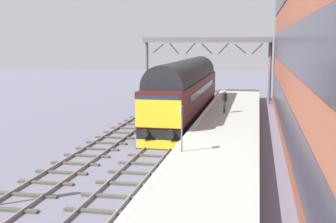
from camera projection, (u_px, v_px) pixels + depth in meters
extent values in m
plane|color=slate|center=(169.00, 138.00, 28.63)|extent=(140.00, 140.00, 0.00)
cube|color=slate|center=(158.00, 136.00, 28.75)|extent=(0.07, 60.00, 0.15)
cube|color=slate|center=(180.00, 137.00, 28.47)|extent=(0.07, 60.00, 0.15)
cube|color=#48493D|center=(98.00, 211.00, 16.04)|extent=(2.50, 0.26, 0.09)
cube|color=#48493D|center=(112.00, 196.00, 17.61)|extent=(2.50, 0.26, 0.09)
cube|color=#48493D|center=(124.00, 184.00, 19.19)|extent=(2.50, 0.26, 0.09)
cube|color=#48493D|center=(135.00, 173.00, 20.76)|extent=(2.50, 0.26, 0.09)
cube|color=#48493D|center=(143.00, 164.00, 22.33)|extent=(2.50, 0.26, 0.09)
cube|color=#48493D|center=(151.00, 156.00, 23.90)|extent=(2.50, 0.26, 0.09)
cube|color=#48493D|center=(158.00, 149.00, 25.47)|extent=(2.50, 0.26, 0.09)
cube|color=#48493D|center=(164.00, 143.00, 27.05)|extent=(2.50, 0.26, 0.09)
cube|color=#48493D|center=(169.00, 137.00, 28.62)|extent=(2.50, 0.26, 0.09)
cube|color=#48493D|center=(173.00, 132.00, 30.19)|extent=(2.50, 0.26, 0.09)
cube|color=#48493D|center=(178.00, 128.00, 31.76)|extent=(2.50, 0.26, 0.09)
cube|color=#48493D|center=(182.00, 124.00, 33.33)|extent=(2.50, 0.26, 0.09)
cube|color=#48493D|center=(185.00, 120.00, 34.91)|extent=(2.50, 0.26, 0.09)
cube|color=#48493D|center=(188.00, 117.00, 36.48)|extent=(2.50, 0.26, 0.09)
cube|color=#48493D|center=(191.00, 114.00, 38.05)|extent=(2.50, 0.26, 0.09)
cube|color=#48493D|center=(194.00, 111.00, 39.62)|extent=(2.50, 0.26, 0.09)
cube|color=#48493D|center=(196.00, 108.00, 41.19)|extent=(2.50, 0.26, 0.09)
cube|color=#48493D|center=(199.00, 106.00, 42.77)|extent=(2.50, 0.26, 0.09)
cube|color=#48493D|center=(201.00, 104.00, 44.34)|extent=(2.50, 0.26, 0.09)
cube|color=#48493D|center=(203.00, 101.00, 45.91)|extent=(2.50, 0.26, 0.09)
cube|color=#48493D|center=(205.00, 100.00, 47.48)|extent=(2.50, 0.26, 0.09)
cube|color=#48493D|center=(206.00, 98.00, 49.05)|extent=(2.50, 0.26, 0.09)
cube|color=#48493D|center=(208.00, 96.00, 50.63)|extent=(2.50, 0.26, 0.09)
cube|color=#48493D|center=(210.00, 94.00, 52.20)|extent=(2.50, 0.26, 0.09)
cube|color=#48493D|center=(211.00, 93.00, 53.77)|extent=(2.50, 0.26, 0.09)
cube|color=#48493D|center=(212.00, 91.00, 55.34)|extent=(2.50, 0.26, 0.09)
cube|color=#48493D|center=(214.00, 90.00, 56.91)|extent=(2.50, 0.26, 0.09)
cube|color=gray|center=(108.00, 134.00, 29.40)|extent=(0.07, 60.00, 0.15)
cube|color=gray|center=(129.00, 135.00, 29.12)|extent=(0.07, 60.00, 0.15)
cube|color=#49473A|center=(5.00, 209.00, 16.25)|extent=(2.50, 0.26, 0.09)
cube|color=#49473A|center=(27.00, 195.00, 17.78)|extent=(2.50, 0.26, 0.09)
cube|color=#49473A|center=(46.00, 183.00, 19.31)|extent=(2.50, 0.26, 0.09)
cube|color=#49473A|center=(61.00, 173.00, 20.84)|extent=(2.50, 0.26, 0.09)
cube|color=#49473A|center=(75.00, 164.00, 22.38)|extent=(2.50, 0.26, 0.09)
cube|color=#49473A|center=(87.00, 156.00, 23.91)|extent=(2.50, 0.26, 0.09)
cube|color=#49473A|center=(97.00, 149.00, 25.44)|extent=(2.50, 0.26, 0.09)
cube|color=#49473A|center=(106.00, 143.00, 26.97)|extent=(2.50, 0.26, 0.09)
cube|color=#49473A|center=(115.00, 138.00, 28.50)|extent=(2.50, 0.26, 0.09)
cube|color=#49473A|center=(122.00, 133.00, 30.03)|extent=(2.50, 0.26, 0.09)
cube|color=#49473A|center=(129.00, 128.00, 31.56)|extent=(2.50, 0.26, 0.09)
cube|color=#49473A|center=(135.00, 124.00, 33.09)|extent=(2.50, 0.26, 0.09)
cube|color=#49473A|center=(140.00, 121.00, 34.62)|extent=(2.50, 0.26, 0.09)
cube|color=#49473A|center=(145.00, 117.00, 36.15)|extent=(2.50, 0.26, 0.09)
cube|color=#49473A|center=(150.00, 114.00, 37.68)|extent=(2.50, 0.26, 0.09)
cube|color=#49473A|center=(154.00, 112.00, 39.21)|extent=(2.50, 0.26, 0.09)
cube|color=#49473A|center=(158.00, 109.00, 40.74)|extent=(2.50, 0.26, 0.09)
cube|color=#49473A|center=(162.00, 107.00, 42.27)|extent=(2.50, 0.26, 0.09)
cube|color=#49473A|center=(165.00, 104.00, 43.80)|extent=(2.50, 0.26, 0.09)
cube|color=#49473A|center=(168.00, 102.00, 45.33)|extent=(2.50, 0.26, 0.09)
cube|color=#49473A|center=(171.00, 100.00, 46.86)|extent=(2.50, 0.26, 0.09)
cube|color=#49473A|center=(174.00, 98.00, 48.40)|extent=(2.50, 0.26, 0.09)
cube|color=#49473A|center=(177.00, 97.00, 49.93)|extent=(2.50, 0.26, 0.09)
cube|color=#49473A|center=(179.00, 95.00, 51.46)|extent=(2.50, 0.26, 0.09)
cube|color=#49473A|center=(181.00, 94.00, 52.99)|extent=(2.50, 0.26, 0.09)
cube|color=#49473A|center=(184.00, 92.00, 54.52)|extent=(2.50, 0.26, 0.09)
cube|color=#49473A|center=(186.00, 91.00, 56.05)|extent=(2.50, 0.26, 0.09)
cube|color=#49473A|center=(188.00, 89.00, 57.58)|extent=(2.50, 0.26, 0.09)
cube|color=#AEB3A6|center=(226.00, 132.00, 27.85)|extent=(4.00, 44.00, 1.00)
cube|color=white|center=(196.00, 123.00, 28.13)|extent=(0.30, 44.00, 0.01)
cube|color=#333243|center=(283.00, 112.00, 26.03)|extent=(0.06, 37.94, 2.08)
cube|color=#333243|center=(286.00, 46.00, 25.47)|extent=(0.06, 37.94, 2.08)
cube|color=black|center=(186.00, 110.00, 34.97)|extent=(2.56, 19.49, 0.60)
cube|color=#4D1717|center=(186.00, 92.00, 34.76)|extent=(2.70, 19.49, 2.10)
cylinder|color=black|center=(186.00, 76.00, 34.58)|extent=(2.56, 17.93, 2.57)
cube|color=yellow|center=(158.00, 114.00, 25.30)|extent=(2.65, 0.08, 1.58)
cube|color=#232D3D|center=(158.00, 101.00, 25.21)|extent=(2.38, 0.04, 0.64)
cube|color=#232D3D|center=(203.00, 89.00, 34.45)|extent=(0.04, 13.64, 0.44)
cylinder|color=black|center=(144.00, 133.00, 25.41)|extent=(0.48, 0.35, 0.48)
cylinder|color=black|center=(170.00, 134.00, 25.12)|extent=(0.48, 0.35, 0.48)
cube|color=yellow|center=(158.00, 144.00, 25.50)|extent=(2.43, 0.36, 0.47)
cylinder|color=black|center=(165.00, 134.00, 27.33)|extent=(1.64, 1.04, 1.04)
cylinder|color=black|center=(168.00, 130.00, 28.40)|extent=(1.64, 1.04, 1.04)
cylinder|color=black|center=(172.00, 127.00, 29.47)|extent=(1.64, 1.04, 1.04)
cylinder|color=black|center=(196.00, 104.00, 40.56)|extent=(1.64, 1.04, 1.04)
cylinder|color=black|center=(197.00, 102.00, 41.62)|extent=(1.64, 1.04, 1.04)
cylinder|color=black|center=(199.00, 101.00, 42.69)|extent=(1.64, 1.04, 1.04)
cylinder|color=slate|center=(182.00, 129.00, 20.68)|extent=(0.08, 0.08, 2.10)
cube|color=white|center=(181.00, 110.00, 20.56)|extent=(0.05, 0.44, 0.36)
cube|color=black|center=(181.00, 110.00, 20.56)|extent=(0.01, 0.20, 0.24)
cylinder|color=#2D342F|center=(224.00, 107.00, 32.24)|extent=(0.13, 0.13, 0.84)
cylinder|color=#2D342F|center=(225.00, 107.00, 32.43)|extent=(0.13, 0.13, 0.84)
cylinder|color=black|center=(225.00, 97.00, 32.23)|extent=(0.34, 0.34, 0.56)
sphere|color=tan|center=(225.00, 91.00, 32.17)|extent=(0.22, 0.22, 0.22)
cylinder|color=black|center=(224.00, 97.00, 32.03)|extent=(0.09, 0.09, 0.52)
cylinder|color=black|center=(225.00, 97.00, 32.43)|extent=(0.09, 0.09, 0.52)
cylinder|color=slate|center=(147.00, 72.00, 46.09)|extent=(0.36, 0.36, 5.97)
cylinder|color=slate|center=(269.00, 74.00, 43.73)|extent=(0.36, 0.36, 5.97)
cube|color=slate|center=(207.00, 40.00, 44.42)|extent=(12.63, 2.00, 0.50)
cylinder|color=slate|center=(158.00, 48.00, 45.50)|extent=(1.16, 0.10, 0.95)
cylinder|color=slate|center=(174.00, 49.00, 45.18)|extent=(1.00, 0.10, 1.12)
cylinder|color=slate|center=(190.00, 49.00, 44.87)|extent=(0.99, 0.10, 1.13)
cylinder|color=slate|center=(207.00, 49.00, 44.55)|extent=(1.08, 0.10, 1.04)
cylinder|color=slate|center=(223.00, 49.00, 44.23)|extent=(1.03, 0.10, 1.09)
cylinder|color=slate|center=(240.00, 49.00, 43.92)|extent=(1.14, 0.10, 0.97)
cylinder|color=slate|center=(257.00, 49.00, 43.60)|extent=(1.05, 0.10, 1.07)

